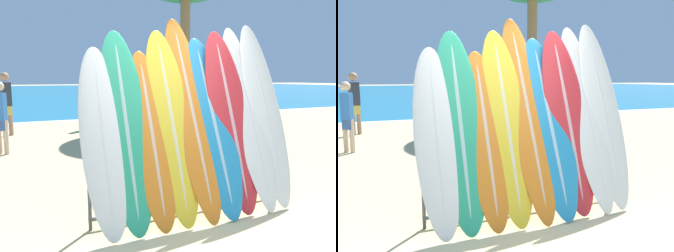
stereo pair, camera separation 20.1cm
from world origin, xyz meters
TOP-DOWN VIEW (x-y plane):
  - ground_plane at (0.00, 0.00)m, footprint 160.00×160.00m
  - ocean_water at (0.00, 39.41)m, footprint 120.00×60.00m
  - surfboard_rack at (0.15, 0.65)m, footprint 2.59×0.04m
  - surfboard_slot_0 at (-0.96, 0.65)m, footprint 0.49×0.90m
  - surfboard_slot_1 at (-0.69, 0.70)m, footprint 0.54×0.98m
  - surfboard_slot_2 at (-0.41, 0.65)m, footprint 0.48×0.93m
  - surfboard_slot_3 at (-0.13, 0.71)m, footprint 0.53×1.04m
  - surfboard_slot_4 at (0.16, 0.76)m, footprint 0.50×1.26m
  - surfboard_slot_5 at (0.43, 0.70)m, footprint 0.58×1.11m
  - surfboard_slot_6 at (0.70, 0.70)m, footprint 0.58×0.97m
  - surfboard_slot_7 at (0.99, 0.73)m, footprint 0.49×1.14m
  - surfboard_slot_8 at (1.26, 0.73)m, footprint 0.52×1.03m
  - person_near_water at (-2.20, 5.05)m, footprint 0.27×0.24m
  - person_mid_beach at (-2.20, 7.52)m, footprint 0.31×0.28m
  - person_far_left at (0.44, 8.08)m, footprint 0.27×0.29m

SIDE VIEW (x-z plane):
  - ground_plane at x=0.00m, z-range 0.00..0.00m
  - ocean_water at x=0.00m, z-range 0.00..0.01m
  - surfboard_rack at x=0.15m, z-range 0.04..0.98m
  - person_near_water at x=-2.20m, z-range 0.07..1.65m
  - person_far_left at x=0.44m, z-range 0.08..1.78m
  - person_mid_beach at x=-2.20m, z-range 0.08..1.88m
  - surfboard_slot_2 at x=-0.41m, z-range 0.00..1.99m
  - surfboard_slot_0 at x=-0.96m, z-range 0.00..2.02m
  - surfboard_slot_5 at x=0.43m, z-range 0.00..2.20m
  - surfboard_slot_1 at x=-0.69m, z-range 0.00..2.23m
  - surfboard_slot_3 at x=-0.13m, z-range 0.00..2.26m
  - surfboard_slot_6 at x=0.70m, z-range 0.00..2.29m
  - surfboard_slot_7 at x=0.99m, z-range 0.00..2.37m
  - surfboard_slot_8 at x=1.26m, z-range 0.00..2.41m
  - surfboard_slot_4 at x=0.16m, z-range 0.00..2.45m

